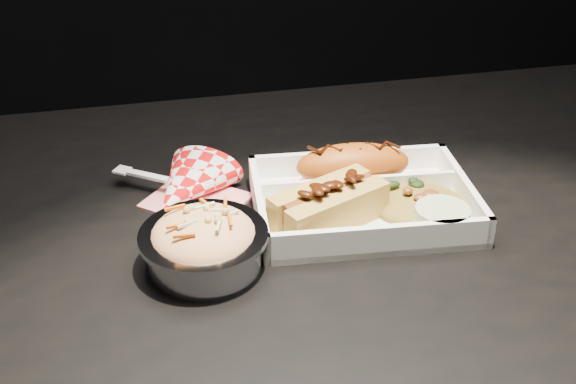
{
  "coord_description": "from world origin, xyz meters",
  "views": [
    {
      "loc": [
        -0.22,
        -0.66,
        1.21
      ],
      "look_at": [
        -0.07,
        -0.01,
        0.81
      ],
      "focal_mm": 45.0,
      "sensor_mm": 36.0,
      "label": 1
    }
  ],
  "objects_px": {
    "foil_coleslaw_cup": "(204,242)",
    "fried_pastry": "(353,165)",
    "dining_table": "(342,287)",
    "food_tray": "(362,205)",
    "napkin_fork": "(186,187)",
    "hotdog": "(329,203)"
  },
  "relations": [
    {
      "from": "food_tray",
      "to": "fried_pastry",
      "type": "xyz_separation_m",
      "value": [
        0.01,
        0.05,
        0.02
      ]
    },
    {
      "from": "food_tray",
      "to": "hotdog",
      "type": "distance_m",
      "value": 0.06
    },
    {
      "from": "foil_coleslaw_cup",
      "to": "napkin_fork",
      "type": "relative_size",
      "value": 0.8
    },
    {
      "from": "food_tray",
      "to": "fried_pastry",
      "type": "bearing_deg",
      "value": 90.0
    },
    {
      "from": "dining_table",
      "to": "foil_coleslaw_cup",
      "type": "height_order",
      "value": "foil_coleslaw_cup"
    },
    {
      "from": "fried_pastry",
      "to": "foil_coleslaw_cup",
      "type": "xyz_separation_m",
      "value": [
        -0.2,
        -0.12,
        -0.0
      ]
    },
    {
      "from": "foil_coleslaw_cup",
      "to": "fried_pastry",
      "type": "bearing_deg",
      "value": 31.19
    },
    {
      "from": "dining_table",
      "to": "fried_pastry",
      "type": "distance_m",
      "value": 0.15
    },
    {
      "from": "dining_table",
      "to": "napkin_fork",
      "type": "height_order",
      "value": "napkin_fork"
    },
    {
      "from": "napkin_fork",
      "to": "fried_pastry",
      "type": "bearing_deg",
      "value": 29.53
    },
    {
      "from": "dining_table",
      "to": "foil_coleslaw_cup",
      "type": "relative_size",
      "value": 8.98
    },
    {
      "from": "hotdog",
      "to": "foil_coleslaw_cup",
      "type": "height_order",
      "value": "foil_coleslaw_cup"
    },
    {
      "from": "dining_table",
      "to": "fried_pastry",
      "type": "bearing_deg",
      "value": 67.68
    },
    {
      "from": "hotdog",
      "to": "napkin_fork",
      "type": "distance_m",
      "value": 0.18
    },
    {
      "from": "napkin_fork",
      "to": "foil_coleslaw_cup",
      "type": "bearing_deg",
      "value": -52.88
    },
    {
      "from": "food_tray",
      "to": "napkin_fork",
      "type": "distance_m",
      "value": 0.21
    },
    {
      "from": "fried_pastry",
      "to": "hotdog",
      "type": "height_order",
      "value": "hotdog"
    },
    {
      "from": "dining_table",
      "to": "food_tray",
      "type": "distance_m",
      "value": 0.11
    },
    {
      "from": "hotdog",
      "to": "foil_coleslaw_cup",
      "type": "distance_m",
      "value": 0.15
    },
    {
      "from": "dining_table",
      "to": "fried_pastry",
      "type": "relative_size",
      "value": 8.58
    },
    {
      "from": "food_tray",
      "to": "foil_coleslaw_cup",
      "type": "xyz_separation_m",
      "value": [
        -0.19,
        -0.06,
        0.02
      ]
    },
    {
      "from": "fried_pastry",
      "to": "foil_coleslaw_cup",
      "type": "distance_m",
      "value": 0.23
    }
  ]
}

